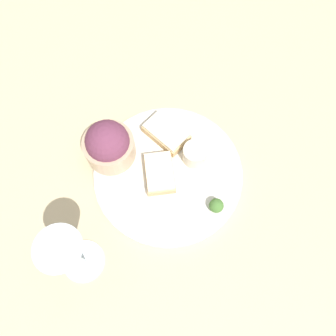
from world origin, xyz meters
TOP-DOWN VIEW (x-y plane):
  - ground_plane at (0.00, 0.00)m, footprint 4.00×4.00m
  - dinner_plate at (0.00, 0.00)m, footprint 0.29×0.29m
  - salad_bowl at (0.08, 0.09)m, footprint 0.10×0.10m
  - sauce_ramekin at (0.01, -0.06)m, footprint 0.05×0.05m
  - cheese_toast_near at (0.07, -0.03)m, footprint 0.10×0.08m
  - cheese_toast_far at (0.00, 0.02)m, footprint 0.09×0.08m
  - wine_glass at (-0.09, 0.21)m, footprint 0.08×0.08m
  - garnish at (-0.10, -0.05)m, footprint 0.03×0.03m

SIDE VIEW (x-z plane):
  - ground_plane at x=0.00m, z-range 0.00..0.00m
  - dinner_plate at x=0.00m, z-range 0.00..0.01m
  - cheese_toast_far at x=0.00m, z-range 0.01..0.04m
  - cheese_toast_near at x=0.07m, z-range 0.01..0.04m
  - garnish at x=-0.10m, z-range 0.01..0.04m
  - sauce_ramekin at x=0.01m, z-range 0.02..0.05m
  - salad_bowl at x=0.08m, z-range 0.01..0.10m
  - wine_glass at x=-0.09m, z-range 0.03..0.18m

